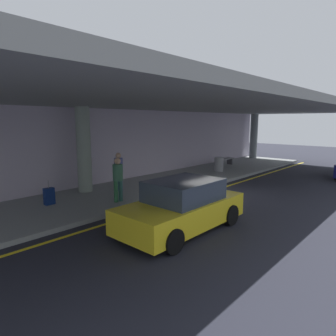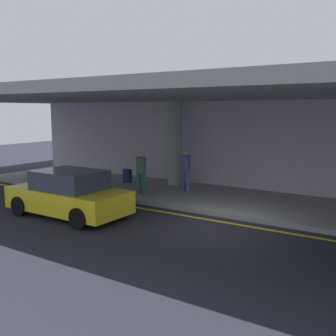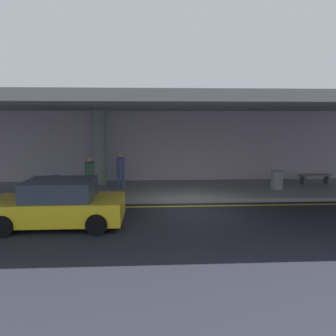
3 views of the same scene
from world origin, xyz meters
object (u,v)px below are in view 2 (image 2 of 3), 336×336
at_px(car_yellow_taxi, 69,194).
at_px(person_waiting_for_ride, 141,170).
at_px(suitcase_upright_primary, 127,176).
at_px(traveler_with_luggage, 186,168).
at_px(support_column_far_left, 175,143).

height_order(car_yellow_taxi, person_waiting_for_ride, person_waiting_for_ride).
distance_m(person_waiting_for_ride, suitcase_upright_primary, 2.60).
bearing_deg(suitcase_upright_primary, traveler_with_luggage, -25.40).
xyz_separation_m(car_yellow_taxi, suitcase_upright_primary, (-1.64, 5.01, -0.25)).
distance_m(car_yellow_taxi, traveler_with_luggage, 5.12).
bearing_deg(traveler_with_luggage, support_column_far_left, -30.88).
bearing_deg(traveler_with_luggage, suitcase_upright_primary, 7.43).
relative_size(support_column_far_left, suitcase_upright_primary, 4.06).
xyz_separation_m(person_waiting_for_ride, suitcase_upright_primary, (-1.97, 1.57, -0.65)).
bearing_deg(support_column_far_left, traveler_with_luggage, -40.73).
bearing_deg(person_waiting_for_ride, traveler_with_luggage, -164.87).
height_order(car_yellow_taxi, traveler_with_luggage, traveler_with_luggage).
height_order(person_waiting_for_ride, suitcase_upright_primary, person_waiting_for_ride).
bearing_deg(suitcase_upright_primary, support_column_far_left, -1.12).
bearing_deg(car_yellow_taxi, suitcase_upright_primary, 110.30).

